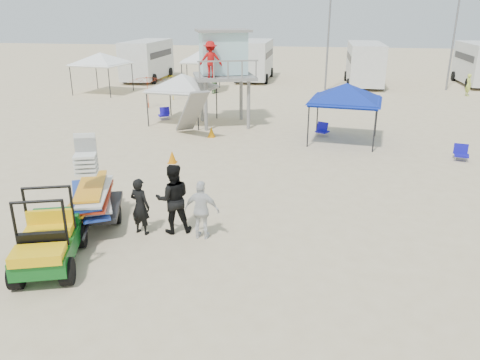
% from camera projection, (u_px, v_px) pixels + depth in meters
% --- Properties ---
extents(ground, '(140.00, 140.00, 0.00)m').
position_uv_depth(ground, '(197.00, 276.00, 10.71)').
color(ground, beige).
rests_on(ground, ground).
extents(utility_cart, '(1.89, 2.66, 1.83)m').
position_uv_depth(utility_cart, '(46.00, 234.00, 10.84)').
color(utility_cart, '#0D5518').
rests_on(utility_cart, ground).
extents(surf_trailer, '(1.99, 2.77, 2.31)m').
position_uv_depth(surf_trailer, '(92.00, 193.00, 12.97)').
color(surf_trailer, black).
rests_on(surf_trailer, ground).
extents(man_left, '(0.66, 0.52, 1.58)m').
position_uv_depth(man_left, '(140.00, 206.00, 12.51)').
color(man_left, black).
rests_on(man_left, ground).
extents(man_mid, '(1.14, 1.01, 1.94)m').
position_uv_depth(man_mid, '(173.00, 199.00, 12.55)').
color(man_mid, black).
rests_on(man_mid, ground).
extents(man_right, '(0.96, 0.44, 1.61)m').
position_uv_depth(man_right, '(202.00, 210.00, 12.25)').
color(man_right, silver).
rests_on(man_right, ground).
extents(lifeguard_tower, '(3.74, 3.74, 4.70)m').
position_uv_depth(lifeguard_tower, '(223.00, 56.00, 23.65)').
color(lifeguard_tower, gray).
rests_on(lifeguard_tower, ground).
extents(canopy_blue, '(3.34, 3.34, 3.07)m').
position_uv_depth(canopy_blue, '(346.00, 86.00, 20.79)').
color(canopy_blue, black).
rests_on(canopy_blue, ground).
extents(canopy_white_a, '(3.30, 3.30, 2.99)m').
position_uv_depth(canopy_white_a, '(182.00, 76.00, 24.41)').
color(canopy_white_a, black).
rests_on(canopy_white_a, ground).
extents(canopy_white_b, '(3.68, 3.68, 3.27)m').
position_uv_depth(canopy_white_b, '(100.00, 54.00, 33.08)').
color(canopy_white_b, black).
rests_on(canopy_white_b, ground).
extents(canopy_white_c, '(2.98, 2.98, 3.33)m').
position_uv_depth(canopy_white_c, '(201.00, 52.00, 34.19)').
color(canopy_white_c, black).
rests_on(canopy_white_c, ground).
extents(umbrella_a, '(2.27, 2.31, 1.97)m').
position_uv_depth(umbrella_a, '(147.00, 92.00, 28.51)').
color(umbrella_a, '#BD3714').
rests_on(umbrella_a, ground).
extents(umbrella_b, '(2.60, 2.61, 1.69)m').
position_uv_depth(umbrella_b, '(173.00, 87.00, 31.09)').
color(umbrella_b, yellow).
rests_on(umbrella_b, ground).
extents(cone_near, '(0.34, 0.34, 0.50)m').
position_uv_depth(cone_near, '(172.00, 157.00, 18.52)').
color(cone_near, orange).
rests_on(cone_near, ground).
extents(cone_far, '(0.34, 0.34, 0.50)m').
position_uv_depth(cone_far, '(211.00, 132.00, 22.26)').
color(cone_far, orange).
rests_on(cone_far, ground).
extents(beach_chair_a, '(0.72, 0.81, 0.64)m').
position_uv_depth(beach_chair_a, '(164.00, 113.00, 25.93)').
color(beach_chair_a, '#1A10B2').
rests_on(beach_chair_a, ground).
extents(beach_chair_b, '(0.65, 0.70, 0.64)m').
position_uv_depth(beach_chair_b, '(461.00, 152.00, 18.87)').
color(beach_chair_b, '#110E99').
rests_on(beach_chair_b, ground).
extents(beach_chair_c, '(0.71, 0.79, 0.64)m').
position_uv_depth(beach_chair_c, '(322.00, 129.00, 22.51)').
color(beach_chair_c, '#140FAB').
rests_on(beach_chair_c, ground).
extents(rv_far_left, '(2.64, 6.80, 3.25)m').
position_uv_depth(rv_far_left, '(147.00, 58.00, 39.72)').
color(rv_far_left, silver).
rests_on(rv_far_left, ground).
extents(rv_mid_left, '(2.65, 6.50, 3.25)m').
position_uv_depth(rv_mid_left, '(255.00, 58.00, 39.71)').
color(rv_mid_left, silver).
rests_on(rv_mid_left, ground).
extents(rv_mid_right, '(2.64, 7.00, 3.25)m').
position_uv_depth(rv_mid_right, '(365.00, 62.00, 36.93)').
color(rv_mid_right, silver).
rests_on(rv_mid_right, ground).
extents(rv_far_right, '(2.64, 6.60, 3.25)m').
position_uv_depth(rv_far_right, '(480.00, 62.00, 36.93)').
color(rv_far_right, silver).
rests_on(rv_far_right, ground).
extents(light_pole_left, '(0.14, 0.14, 8.00)m').
position_uv_depth(light_pole_left, '(328.00, 35.00, 33.87)').
color(light_pole_left, slate).
rests_on(light_pole_left, ground).
extents(light_pole_right, '(0.14, 0.14, 8.00)m').
position_uv_depth(light_pole_right, '(454.00, 35.00, 33.86)').
color(light_pole_right, slate).
rests_on(light_pole_right, ground).
extents(distant_beachgoers, '(18.28, 2.57, 1.83)m').
position_uv_depth(distant_beachgoers, '(271.00, 81.00, 33.43)').
color(distant_beachgoers, '#598851').
rests_on(distant_beachgoers, ground).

